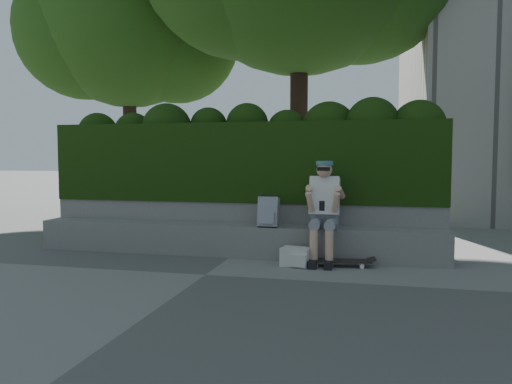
% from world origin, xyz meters
% --- Properties ---
extents(ground, '(80.00, 80.00, 0.00)m').
position_xyz_m(ground, '(0.00, 0.00, 0.00)').
color(ground, slate).
rests_on(ground, ground).
extents(bench_ledge, '(6.00, 0.45, 0.45)m').
position_xyz_m(bench_ledge, '(0.00, 1.25, 0.23)').
color(bench_ledge, gray).
rests_on(bench_ledge, ground).
extents(planter_wall, '(6.00, 0.50, 0.75)m').
position_xyz_m(planter_wall, '(0.00, 1.73, 0.38)').
color(planter_wall, gray).
rests_on(planter_wall, ground).
extents(hedge, '(6.00, 1.00, 1.20)m').
position_xyz_m(hedge, '(0.00, 1.95, 1.35)').
color(hedge, black).
rests_on(hedge, planter_wall).
extents(tree_right, '(4.69, 4.69, 7.42)m').
position_xyz_m(tree_right, '(-4.28, 6.41, 5.07)').
color(tree_right, black).
rests_on(tree_right, ground).
extents(person, '(0.40, 0.76, 1.38)m').
position_xyz_m(person, '(1.33, 1.07, 0.75)').
color(person, gray).
rests_on(person, ground).
extents(skateboard, '(0.86, 0.30, 0.09)m').
position_xyz_m(skateboard, '(1.55, 0.83, 0.07)').
color(skateboard, black).
rests_on(skateboard, ground).
extents(backpack_plaid, '(0.29, 0.16, 0.42)m').
position_xyz_m(backpack_plaid, '(0.54, 1.15, 0.66)').
color(backpack_plaid, '#ADADB1').
rests_on(backpack_plaid, bench_ledge).
extents(backpack_ground, '(0.41, 0.32, 0.24)m').
position_xyz_m(backpack_ground, '(1.00, 0.76, 0.12)').
color(backpack_ground, beige).
rests_on(backpack_ground, ground).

